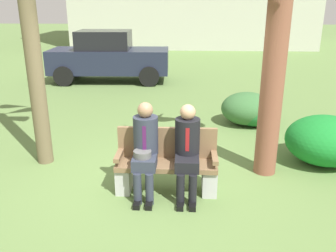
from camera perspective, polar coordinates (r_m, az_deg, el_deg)
The scene contains 8 objects.
ground_plane at distance 5.49m, azimuth -2.52°, elevation -8.79°, with size 80.00×80.00×0.00m, color #5C7A40.
park_bench at distance 5.10m, azimuth -0.21°, elevation -6.09°, with size 1.41×0.44×0.90m.
seated_man_left at distance 4.88m, azimuth -3.66°, elevation -3.13°, with size 0.34×0.72×1.31m.
seated_man_right at distance 4.85m, azimuth 3.07°, elevation -3.33°, with size 0.34×0.72×1.29m.
shrub_near_bench at distance 8.03m, azimuth 13.47°, elevation 2.17°, with size 0.96×0.88×0.60m, color #22682E.
shrub_mid_lawn at distance 8.06m, azimuth 12.45°, elevation 2.72°, with size 1.14×1.04×0.71m, color #376735.
shrub_far_lawn at distance 6.48m, azimuth 23.69°, elevation -2.08°, with size 1.30×1.19×0.81m, color #197D2B.
parked_car_near at distance 12.36m, azimuth -9.41°, elevation 10.82°, with size 3.96×1.83×1.68m.
Camera 1 is at (0.50, -4.83, 2.57)m, focal length 38.44 mm.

